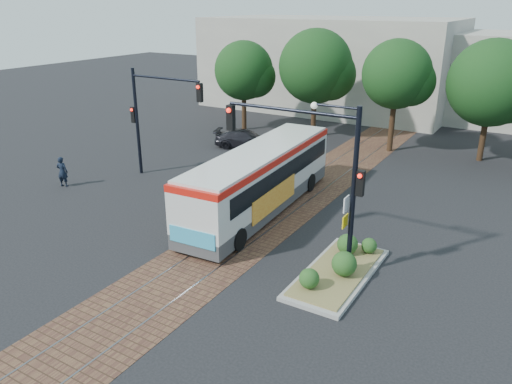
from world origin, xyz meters
The scene contains 10 objects.
ground centered at (0.00, 0.00, 0.00)m, with size 120.00×120.00×0.00m, color black.
trackbed centered at (0.00, 4.00, 0.01)m, with size 3.60×40.00×0.02m.
tree_row centered at (1.21, 16.42, 4.85)m, with size 26.40×5.60×7.67m.
warehouses centered at (-0.53, 28.75, 3.81)m, with size 40.00×13.00×8.00m.
city_bus centered at (-0.73, 2.83, 1.68)m, with size 3.04×11.38×3.01m.
traffic_island centered at (4.82, -0.90, 0.33)m, with size 2.20×5.20×1.13m.
signal_pole_main centered at (3.86, -0.81, 4.16)m, with size 5.49×0.46×6.00m.
signal_pole_left centered at (-8.37, 4.00, 3.86)m, with size 4.99×0.34×6.00m.
officer centered at (-11.50, 0.16, 0.83)m, with size 0.60×0.40×1.66m, color black.
parked_car centered at (-7.16, 11.68, 0.61)m, with size 1.70×4.18×1.21m, color black.
Camera 1 is at (10.46, -16.15, 9.35)m, focal length 35.00 mm.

